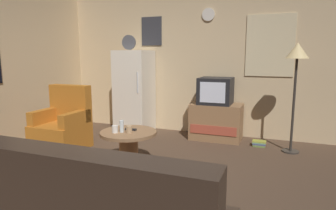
# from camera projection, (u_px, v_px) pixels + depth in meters

# --- Properties ---
(ground_plane) EXTENTS (12.00, 12.00, 0.00)m
(ground_plane) POSITION_uv_depth(u_px,v_px,m) (136.00, 183.00, 3.30)
(ground_plane) COLOR #4C3828
(wall_with_art) EXTENTS (5.20, 0.12, 2.69)m
(wall_with_art) POSITION_uv_depth(u_px,v_px,m) (197.00, 59.00, 5.32)
(wall_with_art) COLOR #D1B284
(wall_with_art) RESTS_ON ground_plane
(fridge) EXTENTS (0.60, 0.62, 1.77)m
(fridge) POSITION_uv_depth(u_px,v_px,m) (134.00, 91.00, 5.47)
(fridge) COLOR silver
(fridge) RESTS_ON ground_plane
(tv_stand) EXTENTS (0.84, 0.53, 0.61)m
(tv_stand) POSITION_uv_depth(u_px,v_px,m) (216.00, 121.00, 5.01)
(tv_stand) COLOR #8E6642
(tv_stand) RESTS_ON ground_plane
(crt_tv) EXTENTS (0.54, 0.51, 0.44)m
(crt_tv) POSITION_uv_depth(u_px,v_px,m) (216.00, 91.00, 4.93)
(crt_tv) COLOR black
(crt_tv) RESTS_ON tv_stand
(standing_lamp) EXTENTS (0.32, 0.32, 1.59)m
(standing_lamp) POSITION_uv_depth(u_px,v_px,m) (297.00, 59.00, 4.14)
(standing_lamp) COLOR #332D28
(standing_lamp) RESTS_ON ground_plane
(coffee_table) EXTENTS (0.72, 0.72, 0.46)m
(coffee_table) POSITION_uv_depth(u_px,v_px,m) (129.00, 149.00, 3.79)
(coffee_table) COLOR #8E6642
(coffee_table) RESTS_ON ground_plane
(wine_glass) EXTENTS (0.05, 0.05, 0.15)m
(wine_glass) POSITION_uv_depth(u_px,v_px,m) (122.00, 126.00, 3.70)
(wine_glass) COLOR silver
(wine_glass) RESTS_ON coffee_table
(mug_ceramic_white) EXTENTS (0.08, 0.08, 0.09)m
(mug_ceramic_white) POSITION_uv_depth(u_px,v_px,m) (115.00, 129.00, 3.68)
(mug_ceramic_white) COLOR silver
(mug_ceramic_white) RESTS_ON coffee_table
(mug_ceramic_tan) EXTENTS (0.08, 0.08, 0.09)m
(mug_ceramic_tan) POSITION_uv_depth(u_px,v_px,m) (129.00, 129.00, 3.67)
(mug_ceramic_tan) COLOR tan
(mug_ceramic_tan) RESTS_ON coffee_table
(remote_control) EXTENTS (0.15, 0.05, 0.02)m
(remote_control) POSITION_uv_depth(u_px,v_px,m) (131.00, 129.00, 3.80)
(remote_control) COLOR black
(remote_control) RESTS_ON coffee_table
(armchair) EXTENTS (0.68, 0.68, 0.96)m
(armchair) POSITION_uv_depth(u_px,v_px,m) (63.00, 127.00, 4.48)
(armchair) COLOR #B2661E
(armchair) RESTS_ON ground_plane
(book_stack) EXTENTS (0.21, 0.16, 0.09)m
(book_stack) POSITION_uv_depth(u_px,v_px,m) (259.00, 143.00, 4.64)
(book_stack) COLOR olive
(book_stack) RESTS_ON ground_plane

